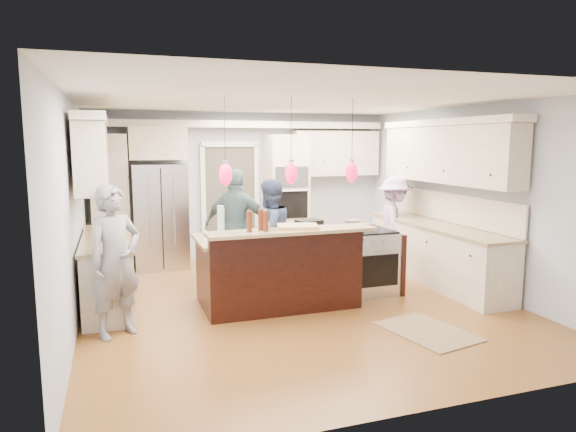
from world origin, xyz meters
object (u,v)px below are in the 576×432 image
at_px(refrigerator, 160,216).
at_px(person_bar_end, 115,262).
at_px(kitchen_island, 277,268).
at_px(island_range, 368,262).
at_px(person_far_left, 269,234).

xyz_separation_m(refrigerator, person_bar_end, (-0.75, -3.09, -0.04)).
bearing_deg(refrigerator, kitchen_island, -63.09).
bearing_deg(island_range, refrigerator, 137.41).
relative_size(kitchen_island, person_far_left, 1.29).
distance_m(refrigerator, person_far_left, 2.29).
bearing_deg(kitchen_island, person_far_left, 80.90).
distance_m(kitchen_island, person_bar_end, 2.15).
relative_size(refrigerator, island_range, 1.96).
bearing_deg(island_range, person_far_left, 151.31).
xyz_separation_m(island_range, person_bar_end, (-3.46, -0.60, 0.40)).
distance_m(kitchen_island, island_range, 1.41).
relative_size(kitchen_island, island_range, 2.28).
height_order(refrigerator, kitchen_island, refrigerator).
distance_m(island_range, person_bar_end, 3.53).
distance_m(kitchen_island, person_far_left, 0.85).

